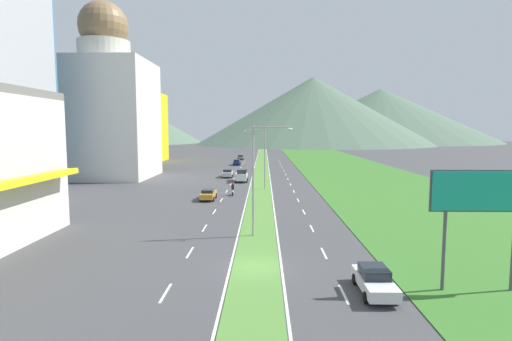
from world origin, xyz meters
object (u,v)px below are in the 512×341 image
object	(u,v)px
car_1	(241,157)
car_3	(374,280)
street_lamp_near	(258,173)
car_4	(208,194)
billboard_roadside	(482,198)
car_0	(228,173)
street_lamp_mid	(262,155)
car_2	(237,162)
pickup_truck_0	(242,176)
motorcycle_rider	(233,190)

from	to	relation	value
car_1	car_3	bearing A→B (deg)	-172.58
street_lamp_near	car_4	world-z (taller)	street_lamp_near
billboard_roadside	car_3	world-z (taller)	billboard_roadside
street_lamp_near	car_0	size ratio (longest dim) A/B	2.06
street_lamp_mid	car_0	xyz separation A→B (m)	(-6.85, 16.59, -4.64)
street_lamp_mid	car_2	bearing A→B (deg)	98.87
car_3	pickup_truck_0	size ratio (longest dim) A/B	0.82
street_lamp_mid	car_3	xyz separation A→B (m)	(6.58, -40.39, -4.69)
car_1	car_3	xyz separation A→B (m)	(13.53, -103.89, 0.02)
street_lamp_near	pickup_truck_0	world-z (taller)	street_lamp_near
car_1	billboard_roadside	bearing A→B (deg)	-169.30
billboard_roadside	car_1	distance (m)	105.45
street_lamp_near	car_0	xyz separation A→B (m)	(-6.55, 44.50, -4.82)
car_0	car_2	size ratio (longest dim) A/B	1.03
street_lamp_near	car_3	world-z (taller)	street_lamp_near
billboard_roadside	pickup_truck_0	distance (m)	53.09
car_3	motorcycle_rider	distance (m)	36.41
car_0	car_1	xyz separation A→B (m)	(-0.10, 46.91, -0.06)
car_2	motorcycle_rider	xyz separation A→B (m)	(2.69, -49.55, -0.00)
pickup_truck_0	motorcycle_rider	bearing A→B (deg)	178.48
pickup_truck_0	motorcycle_rider	xyz separation A→B (m)	(-0.42, -15.90, -0.24)
car_0	car_3	distance (m)	58.54
car_1	street_lamp_near	bearing A→B (deg)	-175.84
street_lamp_mid	car_0	world-z (taller)	street_lamp_mid
car_3	pickup_truck_0	world-z (taller)	pickup_truck_0
billboard_roadside	car_3	size ratio (longest dim) A/B	1.59
motorcycle_rider	car_3	bearing A→B (deg)	-162.84
billboard_roadside	motorcycle_rider	xyz separation A→B (m)	(-16.77, 34.42, -4.75)
car_4	car_3	bearing A→B (deg)	-156.19
car_3	billboard_roadside	bearing A→B (deg)	93.59
street_lamp_mid	pickup_truck_0	xyz separation A→B (m)	(-3.74, 10.29, -4.46)
billboard_roadside	car_0	world-z (taller)	billboard_roadside
car_1	car_3	distance (m)	104.77
car_1	motorcycle_rider	world-z (taller)	motorcycle_rider
car_2	car_4	distance (m)	53.18
car_3	car_2	bearing A→B (deg)	-170.95
billboard_roadside	car_3	xyz separation A→B (m)	(-6.02, -0.38, -4.74)
billboard_roadside	street_lamp_near	bearing A→B (deg)	136.83
car_2	car_4	bearing A→B (deg)	179.66
billboard_roadside	car_4	world-z (taller)	billboard_roadside
street_lamp_mid	car_1	bearing A→B (deg)	96.25
street_lamp_mid	motorcycle_rider	distance (m)	8.41
car_4	motorcycle_rider	bearing A→B (deg)	-39.72
billboard_roadside	pickup_truck_0	size ratio (longest dim) A/B	1.31
car_1	car_2	distance (m)	19.55
car_2	pickup_truck_0	xyz separation A→B (m)	(3.11, -33.66, 0.24)
car_4	motorcycle_rider	xyz separation A→B (m)	(3.01, 3.62, 0.01)
car_0	pickup_truck_0	world-z (taller)	pickup_truck_0
car_1	pickup_truck_0	size ratio (longest dim) A/B	0.84
car_2	pickup_truck_0	world-z (taller)	pickup_truck_0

